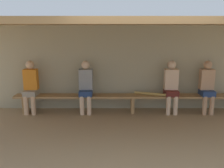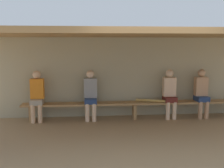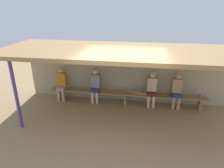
{
  "view_description": "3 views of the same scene",
  "coord_description": "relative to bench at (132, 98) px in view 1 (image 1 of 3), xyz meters",
  "views": [
    {
      "loc": [
        -0.53,
        -4.68,
        2.16
      ],
      "look_at": [
        -0.51,
        1.18,
        0.83
      ],
      "focal_mm": 40.76,
      "sensor_mm": 36.0,
      "label": 1
    },
    {
      "loc": [
        -1.22,
        -5.32,
        2.0
      ],
      "look_at": [
        -0.62,
        1.43,
        0.98
      ],
      "focal_mm": 42.0,
      "sensor_mm": 36.0,
      "label": 2
    },
    {
      "loc": [
        0.57,
        -5.36,
        3.62
      ],
      "look_at": [
        -0.49,
        1.27,
        0.91
      ],
      "focal_mm": 31.65,
      "sensor_mm": 36.0,
      "label": 3
    }
  ],
  "objects": [
    {
      "name": "player_near_post",
      "position": [
        1.87,
        0.0,
        0.34
      ],
      "size": [
        0.34,
        0.42,
        1.34
      ],
      "color": "navy",
      "rests_on": "ground"
    },
    {
      "name": "bench",
      "position": [
        0.0,
        0.0,
        0.0
      ],
      "size": [
        6.0,
        0.36,
        0.46
      ],
      "color": "#9E7547",
      "rests_on": "ground"
    },
    {
      "name": "player_middle",
      "position": [
        0.97,
        0.0,
        0.34
      ],
      "size": [
        0.34,
        0.42,
        1.34
      ],
      "color": "#591E19",
      "rests_on": "ground"
    },
    {
      "name": "baseball_bat",
      "position": [
        0.46,
        -0.0,
        0.11
      ],
      "size": [
        0.81,
        0.34,
        0.07
      ],
      "primitive_type": "cylinder",
      "rotation": [
        0.0,
        1.57,
        -0.33
      ],
      "color": "tan",
      "rests_on": "bench"
    },
    {
      "name": "back_wall",
      "position": [
        0.0,
        0.45,
        0.71
      ],
      "size": [
        8.0,
        0.2,
        2.2
      ],
      "primitive_type": "cube",
      "color": "tan",
      "rests_on": "ground"
    },
    {
      "name": "dugout_roof",
      "position": [
        0.0,
        -0.85,
        1.87
      ],
      "size": [
        8.0,
        2.8,
        0.12
      ],
      "primitive_type": "cube",
      "color": "#9E7547",
      "rests_on": "back_wall"
    },
    {
      "name": "ground_plane",
      "position": [
        0.0,
        -1.55,
        -0.39
      ],
      "size": [
        24.0,
        24.0,
        0.0
      ],
      "primitive_type": "plane",
      "color": "#9E7F59"
    },
    {
      "name": "player_leftmost",
      "position": [
        -1.19,
        0.0,
        0.34
      ],
      "size": [
        0.34,
        0.42,
        1.34
      ],
      "color": "navy",
      "rests_on": "ground"
    },
    {
      "name": "player_in_blue",
      "position": [
        -2.58,
        0.0,
        0.34
      ],
      "size": [
        0.34,
        0.42,
        1.34
      ],
      "color": "gray",
      "rests_on": "ground"
    }
  ]
}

